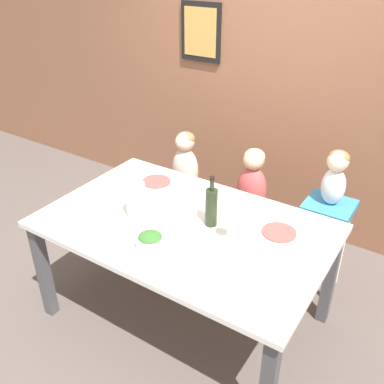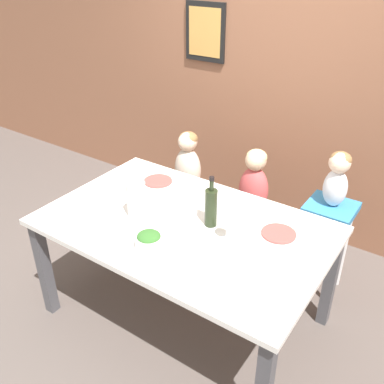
{
  "view_description": "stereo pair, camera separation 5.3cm",
  "coord_description": "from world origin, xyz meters",
  "px_view_note": "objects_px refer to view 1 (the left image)",
  "views": [
    {
      "loc": [
        1.21,
        -1.78,
        2.22
      ],
      "look_at": [
        0.0,
        0.08,
        0.94
      ],
      "focal_mm": 40.0,
      "sensor_mm": 36.0,
      "label": 1
    },
    {
      "loc": [
        1.25,
        -1.75,
        2.22
      ],
      "look_at": [
        0.0,
        0.08,
        0.94
      ],
      "focal_mm": 40.0,
      "sensor_mm": 36.0,
      "label": 2
    }
  ],
  "objects_px": {
    "dinner_plate_front_left": "(93,212)",
    "dinner_plate_back_right": "(279,232)",
    "paper_towel_roll": "(136,201)",
    "chair_far_left": "(185,198)",
    "wine_bottle": "(211,206)",
    "chair_right_highchair": "(326,225)",
    "person_child_left": "(185,162)",
    "salad_bowl_large": "(150,241)",
    "wine_glass_near": "(228,220)",
    "chair_far_center": "(249,219)",
    "person_child_center": "(252,181)",
    "dinner_plate_back_left": "(156,181)",
    "person_baby_right": "(336,174)"
  },
  "relations": [
    {
      "from": "person_child_center",
      "to": "person_baby_right",
      "type": "relative_size",
      "value": 1.33
    },
    {
      "from": "chair_far_left",
      "to": "chair_right_highchair",
      "type": "height_order",
      "value": "chair_right_highchair"
    },
    {
      "from": "chair_far_center",
      "to": "person_baby_right",
      "type": "height_order",
      "value": "person_baby_right"
    },
    {
      "from": "paper_towel_roll",
      "to": "chair_far_left",
      "type": "bearing_deg",
      "value": 105.23
    },
    {
      "from": "person_baby_right",
      "to": "salad_bowl_large",
      "type": "xyz_separation_m",
      "value": [
        -0.67,
        -1.1,
        -0.12
      ]
    },
    {
      "from": "chair_right_highchair",
      "to": "person_child_left",
      "type": "bearing_deg",
      "value": 179.95
    },
    {
      "from": "person_baby_right",
      "to": "salad_bowl_large",
      "type": "height_order",
      "value": "person_baby_right"
    },
    {
      "from": "person_child_center",
      "to": "paper_towel_roll",
      "type": "bearing_deg",
      "value": -111.65
    },
    {
      "from": "wine_bottle",
      "to": "dinner_plate_back_right",
      "type": "xyz_separation_m",
      "value": [
        0.38,
        0.14,
        -0.12
      ]
    },
    {
      "from": "chair_far_left",
      "to": "chair_far_center",
      "type": "height_order",
      "value": "same"
    },
    {
      "from": "person_baby_right",
      "to": "dinner_plate_back_left",
      "type": "distance_m",
      "value": 1.22
    },
    {
      "from": "wine_bottle",
      "to": "paper_towel_roll",
      "type": "distance_m",
      "value": 0.46
    },
    {
      "from": "chair_far_center",
      "to": "person_child_left",
      "type": "distance_m",
      "value": 0.69
    },
    {
      "from": "person_baby_right",
      "to": "chair_far_center",
      "type": "bearing_deg",
      "value": -179.85
    },
    {
      "from": "chair_right_highchair",
      "to": "wine_glass_near",
      "type": "height_order",
      "value": "wine_glass_near"
    },
    {
      "from": "person_child_center",
      "to": "wine_bottle",
      "type": "bearing_deg",
      "value": -84.3
    },
    {
      "from": "chair_far_left",
      "to": "paper_towel_roll",
      "type": "bearing_deg",
      "value": -74.77
    },
    {
      "from": "paper_towel_roll",
      "to": "salad_bowl_large",
      "type": "bearing_deg",
      "value": -38.05
    },
    {
      "from": "salad_bowl_large",
      "to": "person_child_left",
      "type": "bearing_deg",
      "value": 114.73
    },
    {
      "from": "chair_far_center",
      "to": "wine_bottle",
      "type": "distance_m",
      "value": 0.89
    },
    {
      "from": "salad_bowl_large",
      "to": "dinner_plate_front_left",
      "type": "bearing_deg",
      "value": 170.83
    },
    {
      "from": "person_child_left",
      "to": "dinner_plate_front_left",
      "type": "distance_m",
      "value": 1.02
    },
    {
      "from": "chair_far_left",
      "to": "person_baby_right",
      "type": "distance_m",
      "value": 1.3
    },
    {
      "from": "person_baby_right",
      "to": "dinner_plate_back_right",
      "type": "distance_m",
      "value": 0.62
    },
    {
      "from": "person_child_left",
      "to": "wine_glass_near",
      "type": "distance_m",
      "value": 1.15
    },
    {
      "from": "chair_far_left",
      "to": "dinner_plate_back_left",
      "type": "xyz_separation_m",
      "value": [
        0.07,
        -0.47,
        0.39
      ]
    },
    {
      "from": "dinner_plate_back_right",
      "to": "chair_far_center",
      "type": "bearing_deg",
      "value": 128.06
    },
    {
      "from": "person_child_center",
      "to": "salad_bowl_large",
      "type": "relative_size",
      "value": 3.27
    },
    {
      "from": "person_baby_right",
      "to": "dinner_plate_front_left",
      "type": "xyz_separation_m",
      "value": [
        -1.19,
        -1.02,
        -0.17
      ]
    },
    {
      "from": "chair_far_center",
      "to": "paper_towel_roll",
      "type": "distance_m",
      "value": 1.08
    },
    {
      "from": "chair_far_left",
      "to": "chair_far_center",
      "type": "bearing_deg",
      "value": 0.0
    },
    {
      "from": "wine_glass_near",
      "to": "dinner_plate_back_left",
      "type": "xyz_separation_m",
      "value": [
        -0.75,
        0.31,
        -0.12
      ]
    },
    {
      "from": "person_child_left",
      "to": "dinner_plate_back_left",
      "type": "bearing_deg",
      "value": -81.54
    },
    {
      "from": "chair_far_left",
      "to": "salad_bowl_large",
      "type": "distance_m",
      "value": 1.29
    },
    {
      "from": "dinner_plate_front_left",
      "to": "dinner_plate_back_right",
      "type": "bearing_deg",
      "value": 22.26
    },
    {
      "from": "person_child_left",
      "to": "dinner_plate_front_left",
      "type": "bearing_deg",
      "value": -90.86
    },
    {
      "from": "person_child_left",
      "to": "dinner_plate_back_right",
      "type": "xyz_separation_m",
      "value": [
        1.05,
        -0.58,
        0.05
      ]
    },
    {
      "from": "dinner_plate_front_left",
      "to": "person_baby_right",
      "type": "bearing_deg",
      "value": 40.38
    },
    {
      "from": "dinner_plate_front_left",
      "to": "dinner_plate_back_left",
      "type": "height_order",
      "value": "same"
    },
    {
      "from": "person_child_center",
      "to": "wine_bottle",
      "type": "relative_size",
      "value": 1.57
    },
    {
      "from": "paper_towel_roll",
      "to": "wine_glass_near",
      "type": "xyz_separation_m",
      "value": [
        0.58,
        0.11,
        0.01
      ]
    },
    {
      "from": "salad_bowl_large",
      "to": "dinner_plate_front_left",
      "type": "distance_m",
      "value": 0.53
    },
    {
      "from": "chair_right_highchair",
      "to": "person_child_center",
      "type": "height_order",
      "value": "person_child_center"
    },
    {
      "from": "person_child_center",
      "to": "paper_towel_roll",
      "type": "relative_size",
      "value": 2.22
    },
    {
      "from": "wine_glass_near",
      "to": "person_child_left",
      "type": "bearing_deg",
      "value": 136.24
    },
    {
      "from": "chair_far_center",
      "to": "dinner_plate_back_left",
      "type": "xyz_separation_m",
      "value": [
        -0.53,
        -0.47,
        0.39
      ]
    },
    {
      "from": "dinner_plate_front_left",
      "to": "person_child_center",
      "type": "bearing_deg",
      "value": 58.9
    },
    {
      "from": "person_child_center",
      "to": "dinner_plate_back_right",
      "type": "relative_size",
      "value": 2.53
    },
    {
      "from": "wine_bottle",
      "to": "wine_glass_near",
      "type": "distance_m",
      "value": 0.16
    },
    {
      "from": "chair_far_left",
      "to": "dinner_plate_back_left",
      "type": "bearing_deg",
      "value": -81.52
    }
  ]
}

